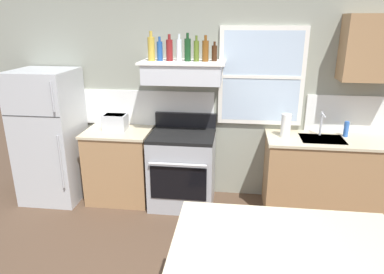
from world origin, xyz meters
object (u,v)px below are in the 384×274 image
toaster (115,122)px  refrigerator (50,136)px  dish_soap_bottle (346,129)px  bottle_dark_green_wine (188,49)px  bottle_clear_tall (179,50)px  paper_towel_roll (286,126)px  bottle_champagne_gold_foil (151,48)px  bottle_brown_stout (214,53)px  bottle_red_label_wine (169,50)px  bottle_amber_wine (205,51)px  stove_range (183,168)px  bottle_blue_liqueur (160,51)px  bottle_olive_oil_square (196,51)px

toaster → refrigerator: bearing=-173.9°
dish_soap_bottle → bottle_dark_green_wine: bearing=-178.4°
bottle_clear_tall → paper_towel_roll: size_ratio=1.10×
bottle_champagne_gold_foil → bottle_brown_stout: 0.71m
bottle_red_label_wine → bottle_amber_wine: (0.41, -0.01, -0.00)m
stove_range → bottle_dark_green_wine: (0.06, 0.09, 1.41)m
refrigerator → bottle_red_label_wine: (1.50, 0.11, 1.05)m
refrigerator → bottle_amber_wine: (1.91, 0.10, 1.05)m
stove_range → paper_towel_roll: paper_towel_roll is taller
bottle_red_label_wine → bottle_amber_wine: size_ratio=1.03×
bottle_blue_liqueur → bottle_red_label_wine: bearing=1.0°
bottle_dark_green_wine → paper_towel_roll: bottle_dark_green_wine is taller
bottle_brown_stout → bottle_amber_wine: bearing=-153.3°
bottle_blue_liqueur → bottle_dark_green_wine: (0.32, -0.00, 0.02)m
bottle_blue_liqueur → bottle_olive_oil_square: 0.42m
bottle_dark_green_wine → bottle_amber_wine: (0.20, -0.01, -0.01)m
bottle_brown_stout → stove_range: bearing=-160.2°
bottle_red_label_wine → bottle_dark_green_wine: size_ratio=0.95×
stove_range → bottle_amber_wine: (0.26, 0.08, 1.40)m
bottle_red_label_wine → bottle_brown_stout: bottle_red_label_wine is taller
bottle_dark_green_wine → bottle_olive_oil_square: size_ratio=1.10×
toaster → bottle_red_label_wine: bottle_red_label_wine is taller
bottle_dark_green_wine → bottle_brown_stout: size_ratio=1.43×
bottle_red_label_wine → paper_towel_roll: 1.57m
bottle_clear_tall → dish_soap_bottle: size_ratio=1.65×
bottle_champagne_gold_foil → bottle_clear_tall: 0.31m
stove_range → bottle_red_label_wine: bottle_red_label_wine is taller
refrigerator → bottle_brown_stout: 2.25m
bottle_clear_tall → paper_towel_roll: bottle_clear_tall is taller
bottle_champagne_gold_foil → bottle_olive_oil_square: size_ratio=1.17×
stove_range → paper_towel_roll: bearing=1.8°
dish_soap_bottle → bottle_red_label_wine: bearing=-178.6°
toaster → bottle_olive_oil_square: 1.31m
bottle_dark_green_wine → bottle_brown_stout: bearing=8.0°
bottle_amber_wine → dish_soap_bottle: 1.84m
toaster → bottle_blue_liqueur: bearing=2.3°
bottle_blue_liqueur → paper_towel_roll: 1.66m
stove_range → bottle_red_label_wine: (-0.15, 0.09, 1.40)m
toaster → stove_range: size_ratio=0.27×
bottle_olive_oil_square → bottle_blue_liqueur: bearing=179.4°
bottle_clear_tall → bottle_blue_liqueur: bearing=-175.7°
paper_towel_roll → toaster: bearing=179.3°
toaster → bottle_clear_tall: (0.79, 0.04, 0.86)m
refrigerator → toaster: (0.82, 0.09, 0.19)m
bottle_clear_tall → dish_soap_bottle: bearing=1.0°
bottle_clear_tall → bottle_brown_stout: (0.40, 0.02, -0.03)m
bottle_olive_oil_square → paper_towel_roll: size_ratio=1.03×
bottle_dark_green_wine → bottle_blue_liqueur: bearing=179.7°
paper_towel_roll → bottle_clear_tall: bearing=176.9°
paper_towel_roll → stove_range: bearing=-178.2°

